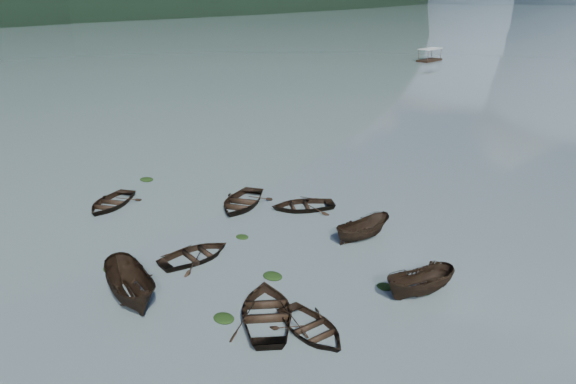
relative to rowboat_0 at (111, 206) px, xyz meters
The scene contains 21 objects.
ground_plane 13.07m from the rowboat_0, 29.85° to the right, with size 2400.00×2400.00×0.00m, color #526367.
left_ridge_far 528.15m from the rowboat_0, 152.55° to the left, with size 560.00×1400.00×380.00m, color black.
haze_mtn_a 927.45m from the rowboat_0, 105.55° to the left, with size 520.00×520.00×280.00m, color #475666.
rowboat_0 is the anchor object (origin of this frame).
rowboat_1 10.46m from the rowboat_0, ahead, with size 2.99×4.19×0.87m, color black.
rowboat_2 12.69m from the rowboat_0, 30.47° to the right, with size 1.88×4.99×1.93m, color black.
rowboat_3 17.43m from the rowboat_0, 11.93° to the right, with size 3.52×4.93×1.02m, color black.
rowboat_4 19.55m from the rowboat_0, ahead, with size 2.79×3.91×0.81m, color black.
rowboat_5 21.94m from the rowboat_0, ahead, with size 1.52×4.03×1.56m, color black.
rowboat_6 9.11m from the rowboat_0, 37.38° to the left, with size 3.55×4.97×1.03m, color black.
rowboat_7 13.38m from the rowboat_0, 35.07° to the left, with size 3.10×4.35×0.90m, color black.
rowboat_8 17.59m from the rowboat_0, 20.47° to the left, with size 1.47×3.91×1.51m, color black.
weed_clump_0 9.28m from the rowboat_0, 34.72° to the right, with size 1.06×0.87×0.23m, color black.
weed_clump_1 9.16m from the rowboat_0, 27.92° to the right, with size 0.91×0.73×0.20m, color black.
weed_clump_2 16.29m from the rowboat_0, 17.50° to the right, with size 1.05×0.84×0.23m, color black.
weed_clump_3 20.23m from the rowboat_0, ahead, with size 0.82×0.70×0.18m, color black.
weed_clump_4 15.00m from the rowboat_0, ahead, with size 1.09×0.87×0.23m, color black.
weed_clump_5 5.33m from the rowboat_0, 114.75° to the left, with size 1.15×0.93×0.24m, color black.
weed_clump_6 10.75m from the rowboat_0, ahead, with size 0.82×0.68×0.17m, color black.
weed_clump_7 21.93m from the rowboat_0, ahead, with size 0.98×0.78×0.21m, color black.
pontoon_left 90.52m from the rowboat_0, 99.02° to the left, with size 2.71×6.51×2.50m, color black, non-canonical shape.
Camera 1 is at (18.42, -12.29, 13.94)m, focal length 32.00 mm.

